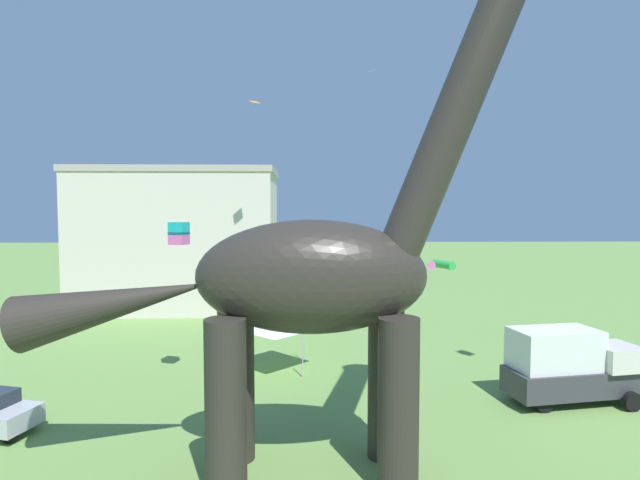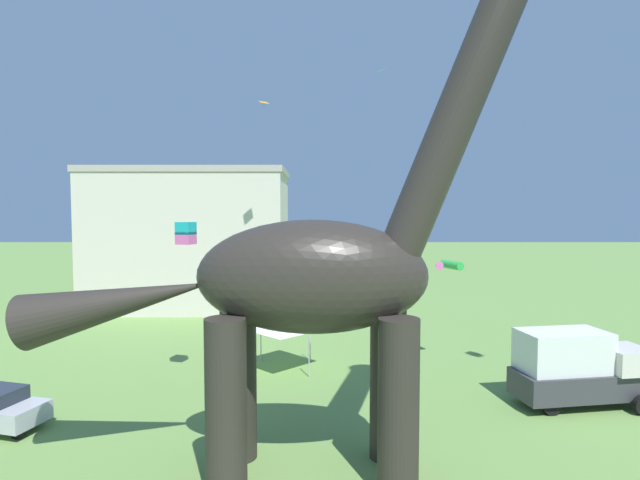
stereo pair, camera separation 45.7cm
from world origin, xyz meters
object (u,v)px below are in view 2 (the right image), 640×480
festival_canopy_tent (282,321)px  kite_apex (184,233)px  parked_box_truck (576,367)px  kite_mid_right (377,71)px  kite_near_low (262,103)px  dinosaur_sculpture (308,277)px  kite_drifting (446,265)px

festival_canopy_tent → kite_apex: bearing=-146.5°
parked_box_truck → kite_apex: 18.19m
festival_canopy_tent → kite_apex: size_ratio=3.08×
festival_canopy_tent → kite_mid_right: bearing=52.7°
festival_canopy_tent → parked_box_truck: bearing=-21.3°
festival_canopy_tent → kite_near_low: 15.16m
parked_box_truck → kite_near_low: 23.88m
dinosaur_sculpture → parked_box_truck: 13.49m
kite_drifting → festival_canopy_tent: bearing=-173.4°
kite_apex → kite_drifting: bearing=16.4°
kite_drifting → parked_box_truck: bearing=-56.1°
kite_apex → kite_drifting: 13.79m
parked_box_truck → kite_near_low: bearing=129.6°
festival_canopy_tent → dinosaur_sculpture: bearing=-81.6°
dinosaur_sculpture → kite_near_low: 21.03m
kite_drifting → dinosaur_sculpture: bearing=-121.5°
kite_near_low → kite_drifting: bearing=-32.9°
dinosaur_sculpture → kite_mid_right: 21.75m
kite_near_low → kite_mid_right: bearing=-2.9°
festival_canopy_tent → kite_mid_right: 17.51m
dinosaur_sculpture → parked_box_truck: (11.29, 5.75, -4.62)m
kite_apex → kite_near_low: size_ratio=1.21×
parked_box_truck → kite_drifting: kite_drifting is taller
parked_box_truck → kite_apex: kite_apex is taller
kite_apex → kite_near_low: bearing=76.9°
kite_mid_right → parked_box_truck: bearing=-60.3°
festival_canopy_tent → kite_near_low: kite_near_low is taller
festival_canopy_tent → kite_near_low: size_ratio=3.73×
kite_apex → kite_near_low: kite_near_low is taller
parked_box_truck → festival_canopy_tent: (-12.88, 5.03, 0.90)m
parked_box_truck → kite_mid_right: size_ratio=7.44×
festival_canopy_tent → kite_drifting: size_ratio=1.90×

